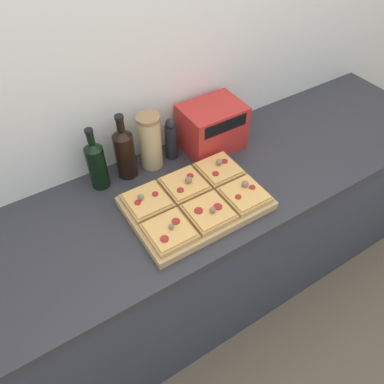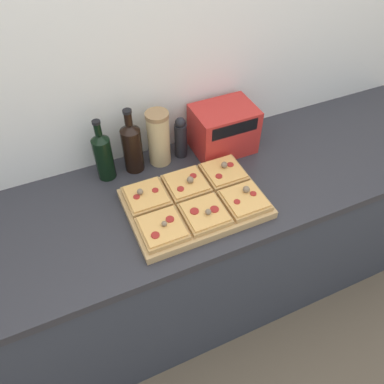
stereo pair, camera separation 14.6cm
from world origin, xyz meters
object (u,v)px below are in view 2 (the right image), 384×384
at_px(wine_bottle, 132,146).
at_px(grain_jar_tall, 159,138).
at_px(olive_oil_bottle, 103,155).
at_px(pepper_mill, 181,137).
at_px(toaster_oven, 223,129).
at_px(cutting_board, 195,204).

xyz_separation_m(wine_bottle, grain_jar_tall, (0.12, -0.00, 0.00)).
height_order(olive_oil_bottle, grain_jar_tall, olive_oil_bottle).
height_order(pepper_mill, toaster_oven, toaster_oven).
xyz_separation_m(wine_bottle, toaster_oven, (0.41, -0.03, -0.02)).
bearing_deg(olive_oil_bottle, grain_jar_tall, -0.00).
xyz_separation_m(olive_oil_bottle, toaster_oven, (0.54, -0.03, -0.01)).
relative_size(olive_oil_bottle, toaster_oven, 0.97).
bearing_deg(grain_jar_tall, toaster_oven, -6.23).
height_order(cutting_board, wine_bottle, wine_bottle).
bearing_deg(toaster_oven, grain_jar_tall, 173.77).
xyz_separation_m(cutting_board, toaster_oven, (0.27, 0.28, 0.09)).
bearing_deg(toaster_oven, wine_bottle, 175.55).
bearing_deg(cutting_board, wine_bottle, 114.85).
distance_m(cutting_board, grain_jar_tall, 0.34).
relative_size(wine_bottle, pepper_mill, 1.48).
xyz_separation_m(grain_jar_tall, toaster_oven, (0.29, -0.03, -0.02)).
height_order(grain_jar_tall, toaster_oven, grain_jar_tall).
height_order(cutting_board, pepper_mill, pepper_mill).
xyz_separation_m(cutting_board, pepper_mill, (0.07, 0.32, 0.08)).
height_order(cutting_board, toaster_oven, toaster_oven).
distance_m(wine_bottle, toaster_oven, 0.41).
bearing_deg(wine_bottle, pepper_mill, 0.00).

